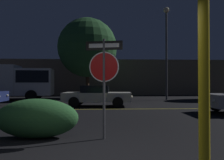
{
  "coord_description": "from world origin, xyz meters",
  "views": [
    {
      "loc": [
        0.12,
        -3.4,
        1.35
      ],
      "look_at": [
        0.46,
        3.7,
        1.46
      ],
      "focal_mm": 35.0,
      "sensor_mm": 36.0,
      "label": 1
    }
  ],
  "objects_px": {
    "delivery_truck": "(8,81)",
    "street_lamp": "(166,39)",
    "yellow_pole_right": "(204,84)",
    "hedge_bush_2": "(37,118)",
    "stop_sign": "(104,68)",
    "tree_0": "(87,48)",
    "passing_car_2": "(97,95)"
  },
  "relations": [
    {
      "from": "yellow_pole_right",
      "to": "tree_0",
      "type": "distance_m",
      "value": 17.59
    },
    {
      "from": "passing_car_2",
      "to": "street_lamp",
      "type": "distance_m",
      "value": 8.53
    },
    {
      "from": "stop_sign",
      "to": "delivery_truck",
      "type": "relative_size",
      "value": 0.34
    },
    {
      "from": "tree_0",
      "to": "yellow_pole_right",
      "type": "bearing_deg",
      "value": -80.98
    },
    {
      "from": "hedge_bush_2",
      "to": "tree_0",
      "type": "bearing_deg",
      "value": 88.85
    },
    {
      "from": "stop_sign",
      "to": "passing_car_2",
      "type": "bearing_deg",
      "value": 104.39
    },
    {
      "from": "stop_sign",
      "to": "hedge_bush_2",
      "type": "xyz_separation_m",
      "value": [
        -1.65,
        0.16,
        -1.24
      ]
    },
    {
      "from": "yellow_pole_right",
      "to": "street_lamp",
      "type": "relative_size",
      "value": 0.35
    },
    {
      "from": "yellow_pole_right",
      "to": "tree_0",
      "type": "bearing_deg",
      "value": 99.02
    },
    {
      "from": "passing_car_2",
      "to": "delivery_truck",
      "type": "xyz_separation_m",
      "value": [
        -7.11,
        4.76,
        0.92
      ]
    },
    {
      "from": "delivery_truck",
      "to": "street_lamp",
      "type": "xyz_separation_m",
      "value": [
        12.71,
        -0.03,
        3.43
      ]
    },
    {
      "from": "delivery_truck",
      "to": "tree_0",
      "type": "relative_size",
      "value": 0.99
    },
    {
      "from": "yellow_pole_right",
      "to": "tree_0",
      "type": "xyz_separation_m",
      "value": [
        -2.71,
        17.07,
        3.27
      ]
    },
    {
      "from": "delivery_truck",
      "to": "street_lamp",
      "type": "relative_size",
      "value": 0.95
    },
    {
      "from": "passing_car_2",
      "to": "tree_0",
      "type": "bearing_deg",
      "value": -167.22
    },
    {
      "from": "yellow_pole_right",
      "to": "street_lamp",
      "type": "xyz_separation_m",
      "value": [
        3.91,
        14.69,
        3.66
      ]
    },
    {
      "from": "passing_car_2",
      "to": "delivery_truck",
      "type": "distance_m",
      "value": 8.61
    },
    {
      "from": "hedge_bush_2",
      "to": "delivery_truck",
      "type": "relative_size",
      "value": 0.28
    },
    {
      "from": "delivery_truck",
      "to": "stop_sign",
      "type": "bearing_deg",
      "value": 26.54
    },
    {
      "from": "delivery_truck",
      "to": "street_lamp",
      "type": "bearing_deg",
      "value": 85.32
    },
    {
      "from": "stop_sign",
      "to": "delivery_truck",
      "type": "xyz_separation_m",
      "value": [
        -7.44,
        12.35,
        -0.16
      ]
    },
    {
      "from": "stop_sign",
      "to": "tree_0",
      "type": "height_order",
      "value": "tree_0"
    },
    {
      "from": "stop_sign",
      "to": "yellow_pole_right",
      "type": "relative_size",
      "value": 0.91
    },
    {
      "from": "yellow_pole_right",
      "to": "hedge_bush_2",
      "type": "distance_m",
      "value": 4.02
    },
    {
      "from": "stop_sign",
      "to": "hedge_bush_2",
      "type": "distance_m",
      "value": 2.07
    },
    {
      "from": "hedge_bush_2",
      "to": "tree_0",
      "type": "xyz_separation_m",
      "value": [
        0.29,
        14.54,
        4.12
      ]
    },
    {
      "from": "hedge_bush_2",
      "to": "delivery_truck",
      "type": "distance_m",
      "value": 13.54
    },
    {
      "from": "delivery_truck",
      "to": "street_lamp",
      "type": "height_order",
      "value": "street_lamp"
    },
    {
      "from": "passing_car_2",
      "to": "street_lamp",
      "type": "bearing_deg",
      "value": 134.81
    },
    {
      "from": "passing_car_2",
      "to": "yellow_pole_right",
      "type": "bearing_deg",
      "value": 14.2
    },
    {
      "from": "yellow_pole_right",
      "to": "street_lamp",
      "type": "bearing_deg",
      "value": 75.09
    },
    {
      "from": "passing_car_2",
      "to": "street_lamp",
      "type": "xyz_separation_m",
      "value": [
        5.6,
        4.73,
        4.36
      ]
    }
  ]
}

